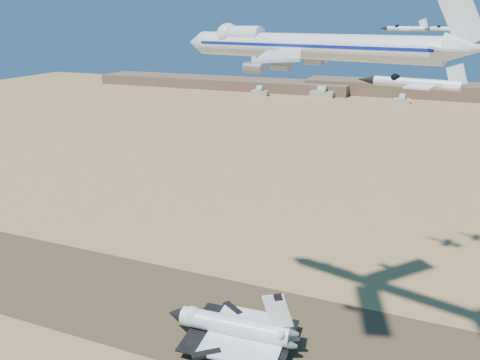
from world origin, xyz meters
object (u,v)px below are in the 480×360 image
at_px(carrier_747, 298,46).
at_px(chase_jet_e, 447,29).
at_px(chase_jet_a, 414,83).
at_px(chase_jet_d, 405,28).
at_px(shuttle, 233,328).

bearing_deg(carrier_747, chase_jet_e, 71.54).
distance_m(chase_jet_a, chase_jet_d, 98.42).
bearing_deg(shuttle, carrier_747, 33.94).
distance_m(carrier_747, chase_jet_e, 69.19).
bearing_deg(chase_jet_e, shuttle, -108.74).
relative_size(carrier_747, chase_jet_a, 5.31).
relative_size(chase_jet_a, chase_jet_d, 0.98).
xyz_separation_m(shuttle, chase_jet_a, (45.32, -39.60, 82.51)).
xyz_separation_m(shuttle, carrier_747, (14.33, 10.88, 84.59)).
xyz_separation_m(shuttle, chase_jet_d, (38.20, 58.39, 88.30)).
height_order(carrier_747, chase_jet_a, carrier_747).
bearing_deg(chase_jet_a, shuttle, 151.11).
height_order(chase_jet_a, chase_jet_d, chase_jet_d).
height_order(chase_jet_a, chase_jet_e, chase_jet_e).
distance_m(shuttle, chase_jet_a, 102.13).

